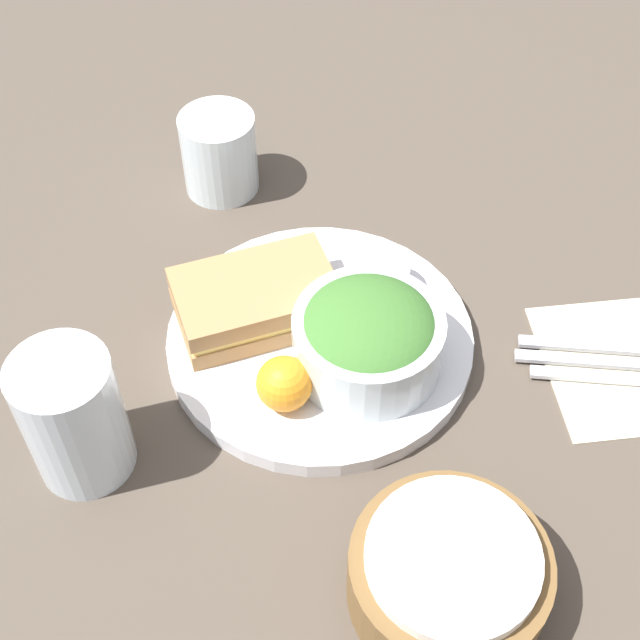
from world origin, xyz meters
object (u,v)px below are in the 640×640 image
(plate, at_px, (320,340))
(sandwich, at_px, (256,300))
(drink_glass, at_px, (73,417))
(spoon, at_px, (617,378))
(salad_bowl, at_px, (368,336))
(dressing_cup, at_px, (381,279))
(knife, at_px, (615,363))
(bread_basket, at_px, (449,574))
(fork, at_px, (613,348))
(water_glass, at_px, (219,153))

(plate, height_order, sandwich, sandwich)
(drink_glass, bearing_deg, spoon, -177.06)
(sandwich, bearing_deg, plate, 152.73)
(salad_bowl, bearing_deg, sandwich, -35.33)
(dressing_cup, xyz_separation_m, spoon, (-0.20, 0.12, -0.03))
(plate, xyz_separation_m, knife, (-0.27, 0.06, -0.00))
(sandwich, distance_m, bread_basket, 0.31)
(bread_basket, bearing_deg, dressing_cup, -89.91)
(plate, height_order, dressing_cup, dressing_cup)
(plate, distance_m, sandwich, 0.07)
(drink_glass, bearing_deg, knife, -175.03)
(sandwich, distance_m, fork, 0.34)
(knife, relative_size, water_glass, 2.03)
(spoon, bearing_deg, bread_basket, -125.83)
(knife, bearing_deg, fork, 90.00)
(sandwich, bearing_deg, bread_basket, 113.33)
(fork, bearing_deg, water_glass, 153.66)
(fork, bearing_deg, knife, -90.00)
(fork, bearing_deg, drink_glass, -160.77)
(plate, bearing_deg, fork, 171.42)
(fork, xyz_separation_m, spoon, (0.01, 0.04, 0.00))
(sandwich, distance_m, dressing_cup, 0.13)
(salad_bowl, xyz_separation_m, dressing_cup, (-0.03, -0.09, -0.02))
(dressing_cup, distance_m, knife, 0.23)
(sandwich, bearing_deg, spoon, 161.92)
(bread_basket, distance_m, fork, 0.30)
(spoon, bearing_deg, dressing_cup, 160.72)
(plate, relative_size, water_glass, 3.16)
(sandwich, bearing_deg, salad_bowl, 144.67)
(bread_basket, bearing_deg, knife, -135.99)
(water_glass, bearing_deg, salad_bowl, 113.03)
(salad_bowl, distance_m, fork, 0.24)
(plate, bearing_deg, dressing_cup, -144.33)
(dressing_cup, height_order, fork, dressing_cup)
(plate, xyz_separation_m, dressing_cup, (-0.07, -0.05, 0.03))
(dressing_cup, xyz_separation_m, fork, (-0.21, 0.09, -0.03))
(knife, relative_size, spoon, 1.17)
(sandwich, xyz_separation_m, bread_basket, (-0.12, 0.29, -0.01))
(spoon, xyz_separation_m, water_glass, (0.35, -0.32, 0.04))
(salad_bowl, height_order, knife, salad_bowl)
(plate, xyz_separation_m, sandwich, (0.06, -0.03, 0.03))
(fork, bearing_deg, plate, -176.31)
(salad_bowl, relative_size, dressing_cup, 2.53)
(salad_bowl, xyz_separation_m, bread_basket, (-0.03, 0.22, -0.02))
(plate, height_order, salad_bowl, salad_bowl)
(bread_basket, height_order, knife, bread_basket)
(dressing_cup, height_order, water_glass, water_glass)
(dressing_cup, bearing_deg, bread_basket, 90.09)
(sandwich, bearing_deg, drink_glass, 39.72)
(salad_bowl, bearing_deg, drink_glass, 13.97)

